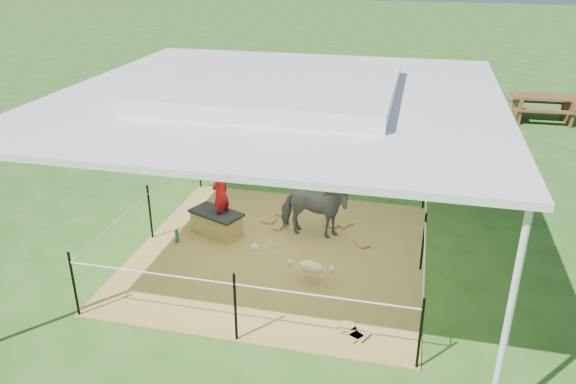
% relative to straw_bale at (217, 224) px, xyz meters
% --- Properties ---
extents(ground, '(90.00, 90.00, 0.00)m').
position_rel_straw_bale_xyz_m(ground, '(1.21, -0.38, -0.22)').
color(ground, '#2D5919').
rests_on(ground, ground).
extents(hay_patch, '(4.60, 4.60, 0.03)m').
position_rel_straw_bale_xyz_m(hay_patch, '(1.21, -0.38, -0.20)').
color(hay_patch, brown).
rests_on(hay_patch, ground).
extents(canopy_tent, '(6.30, 6.30, 2.90)m').
position_rel_straw_bale_xyz_m(canopy_tent, '(1.21, -0.38, 2.47)').
color(canopy_tent, silver).
rests_on(canopy_tent, ground).
extents(rope_fence, '(4.54, 4.54, 1.00)m').
position_rel_straw_bale_xyz_m(rope_fence, '(1.21, -0.38, 0.43)').
color(rope_fence, black).
rests_on(rope_fence, ground).
extents(straw_bale, '(0.94, 0.71, 0.37)m').
position_rel_straw_bale_xyz_m(straw_bale, '(0.00, 0.00, 0.00)').
color(straw_bale, olive).
rests_on(straw_bale, hay_patch).
extents(dark_cloth, '(1.01, 0.78, 0.05)m').
position_rel_straw_bale_xyz_m(dark_cloth, '(0.00, 0.00, 0.21)').
color(dark_cloth, black).
rests_on(dark_cloth, straw_bale).
extents(woman, '(0.37, 0.43, 1.01)m').
position_rel_straw_bale_xyz_m(woman, '(0.10, 0.00, 0.69)').
color(woman, red).
rests_on(woman, straw_bale).
extents(green_bottle, '(0.09, 0.09, 0.23)m').
position_rel_straw_bale_xyz_m(green_bottle, '(-0.55, -0.45, -0.07)').
color(green_bottle, '#176A2E').
rests_on(green_bottle, hay_patch).
extents(pony, '(1.21, 0.56, 1.01)m').
position_rel_straw_bale_xyz_m(pony, '(1.64, 0.29, 0.32)').
color(pony, '#45454A').
rests_on(pony, hay_patch).
extents(pink_hat, '(0.32, 0.32, 0.15)m').
position_rel_straw_bale_xyz_m(pink_hat, '(1.64, 0.29, 0.90)').
color(pink_hat, pink).
rests_on(pink_hat, pony).
extents(foal, '(1.14, 0.88, 0.56)m').
position_rel_straw_bale_xyz_m(foal, '(1.87, -1.10, 0.09)').
color(foal, beige).
rests_on(foal, hay_patch).
extents(trash_barrel, '(0.71, 0.71, 0.98)m').
position_rel_straw_bale_xyz_m(trash_barrel, '(4.43, 5.70, 0.27)').
color(trash_barrel, '#1635AA').
rests_on(trash_barrel, ground).
extents(picnic_table_near, '(2.02, 1.70, 0.72)m').
position_rel_straw_bale_xyz_m(picnic_table_near, '(3.42, 8.00, 0.14)').
color(picnic_table_near, brown).
rests_on(picnic_table_near, ground).
extents(picnic_table_far, '(1.78, 1.30, 0.73)m').
position_rel_straw_bale_xyz_m(picnic_table_far, '(6.65, 8.67, 0.15)').
color(picnic_table_far, brown).
rests_on(picnic_table_far, ground).
extents(distant_person, '(0.71, 0.60, 1.28)m').
position_rel_straw_bale_xyz_m(distant_person, '(3.71, 7.77, 0.42)').
color(distant_person, blue).
rests_on(distant_person, ground).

